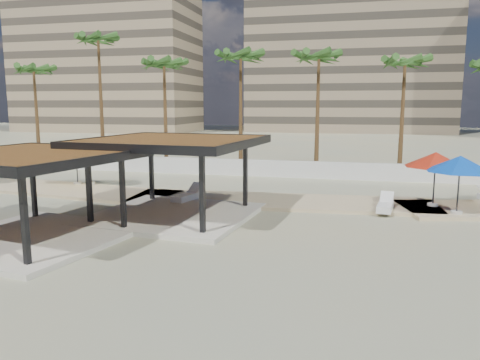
{
  "coord_description": "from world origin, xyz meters",
  "views": [
    {
      "loc": [
        5.84,
        -16.96,
        5.12
      ],
      "look_at": [
        0.26,
        5.54,
        1.4
      ],
      "focal_mm": 35.0,
      "sensor_mm": 36.0,
      "label": 1
    }
  ],
  "objects_px": {
    "pavilion_central": "(173,170)",
    "pavilion_west": "(29,188)",
    "umbrella_c": "(436,160)",
    "lounger_b": "(385,206)",
    "lounger_a": "(188,196)"
  },
  "relations": [
    {
      "from": "pavilion_west",
      "to": "lounger_a",
      "type": "relative_size",
      "value": 3.5
    },
    {
      "from": "pavilion_central",
      "to": "lounger_a",
      "type": "height_order",
      "value": "pavilion_central"
    },
    {
      "from": "lounger_a",
      "to": "lounger_b",
      "type": "distance_m",
      "value": 9.98
    },
    {
      "from": "umbrella_c",
      "to": "pavilion_west",
      "type": "bearing_deg",
      "value": -148.78
    },
    {
      "from": "lounger_a",
      "to": "lounger_b",
      "type": "xyz_separation_m",
      "value": [
        9.98,
        -0.0,
        -0.01
      ]
    },
    {
      "from": "umbrella_c",
      "to": "lounger_a",
      "type": "distance_m",
      "value": 12.6
    },
    {
      "from": "lounger_a",
      "to": "lounger_b",
      "type": "bearing_deg",
      "value": -74.64
    },
    {
      "from": "pavilion_west",
      "to": "lounger_b",
      "type": "height_order",
      "value": "pavilion_west"
    },
    {
      "from": "umbrella_c",
      "to": "lounger_a",
      "type": "bearing_deg",
      "value": -172.85
    },
    {
      "from": "pavilion_central",
      "to": "lounger_b",
      "type": "height_order",
      "value": "pavilion_central"
    },
    {
      "from": "umbrella_c",
      "to": "lounger_b",
      "type": "xyz_separation_m",
      "value": [
        -2.35,
        -1.55,
        -2.12
      ]
    },
    {
      "from": "pavilion_central",
      "to": "lounger_a",
      "type": "distance_m",
      "value": 3.64
    },
    {
      "from": "pavilion_central",
      "to": "pavilion_west",
      "type": "distance_m",
      "value": 6.17
    },
    {
      "from": "lounger_a",
      "to": "lounger_b",
      "type": "height_order",
      "value": "lounger_a"
    },
    {
      "from": "pavilion_west",
      "to": "pavilion_central",
      "type": "bearing_deg",
      "value": 61.2
    }
  ]
}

